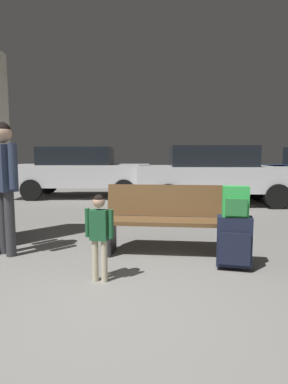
{
  "coord_description": "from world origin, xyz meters",
  "views": [
    {
      "loc": [
        0.29,
        -2.44,
        1.29
      ],
      "look_at": [
        0.26,
        1.3,
        0.85
      ],
      "focal_mm": 29.87,
      "sensor_mm": 36.0,
      "label": 1
    }
  ],
  "objects_px": {
    "bench": "(166,220)",
    "suitcase": "(234,241)",
    "backpack_bright": "(235,202)",
    "parked_car_near": "(215,173)",
    "parked_car_far": "(81,171)",
    "adult": "(4,174)",
    "child": "(99,228)"
  },
  "relations": [
    {
      "from": "bench",
      "to": "parked_car_far",
      "type": "xyz_separation_m",
      "value": [
        -2.25,
        5.61,
        0.36
      ]
    },
    {
      "from": "suitcase",
      "to": "parked_car_far",
      "type": "bearing_deg",
      "value": 115.66
    },
    {
      "from": "bench",
      "to": "parked_car_far",
      "type": "relative_size",
      "value": 0.4
    },
    {
      "from": "bench",
      "to": "backpack_bright",
      "type": "bearing_deg",
      "value": -39.28
    },
    {
      "from": "backpack_bright",
      "to": "suitcase",
      "type": "bearing_deg",
      "value": 117.46
    },
    {
      "from": "child",
      "to": "suitcase",
      "type": "bearing_deg",
      "value": 13.63
    },
    {
      "from": "bench",
      "to": "parked_car_near",
      "type": "relative_size",
      "value": 0.4
    },
    {
      "from": "child",
      "to": "backpack_bright",
      "type": "bearing_deg",
      "value": 13.61
    },
    {
      "from": "parked_car_far",
      "to": "adult",
      "type": "bearing_deg",
      "value": -87.99
    },
    {
      "from": "bench",
      "to": "parked_car_far",
      "type": "distance_m",
      "value": 6.06
    },
    {
      "from": "backpack_bright",
      "to": "bench",
      "type": "bearing_deg",
      "value": 140.72
    },
    {
      "from": "adult",
      "to": "parked_car_near",
      "type": "height_order",
      "value": "adult"
    },
    {
      "from": "adult",
      "to": "backpack_bright",
      "type": "bearing_deg",
      "value": -10.39
    },
    {
      "from": "bench",
      "to": "suitcase",
      "type": "xyz_separation_m",
      "value": [
        0.73,
        -0.6,
        -0.12
      ]
    },
    {
      "from": "backpack_bright",
      "to": "parked_car_near",
      "type": "distance_m",
      "value": 4.96
    },
    {
      "from": "backpack_bright",
      "to": "parked_car_near",
      "type": "relative_size",
      "value": 0.08
    },
    {
      "from": "suitcase",
      "to": "backpack_bright",
      "type": "distance_m",
      "value": 0.45
    },
    {
      "from": "bench",
      "to": "parked_car_near",
      "type": "height_order",
      "value": "parked_car_near"
    },
    {
      "from": "suitcase",
      "to": "parked_car_far",
      "type": "height_order",
      "value": "parked_car_far"
    },
    {
      "from": "backpack_bright",
      "to": "adult",
      "type": "bearing_deg",
      "value": 169.61
    },
    {
      "from": "bench",
      "to": "suitcase",
      "type": "height_order",
      "value": "bench"
    },
    {
      "from": "adult",
      "to": "parked_car_far",
      "type": "height_order",
      "value": "adult"
    },
    {
      "from": "bench",
      "to": "adult",
      "type": "xyz_separation_m",
      "value": [
        -2.05,
        -0.09,
        0.6
      ]
    },
    {
      "from": "backpack_bright",
      "to": "parked_car_far",
      "type": "distance_m",
      "value": 6.89
    },
    {
      "from": "adult",
      "to": "parked_car_far",
      "type": "relative_size",
      "value": 0.41
    },
    {
      "from": "backpack_bright",
      "to": "parked_car_far",
      "type": "height_order",
      "value": "parked_car_far"
    },
    {
      "from": "parked_car_near",
      "to": "child",
      "type": "bearing_deg",
      "value": -113.31
    },
    {
      "from": "backpack_bright",
      "to": "parked_car_near",
      "type": "xyz_separation_m",
      "value": [
        0.8,
        4.89,
        0.03
      ]
    },
    {
      "from": "child",
      "to": "adult",
      "type": "distance_m",
      "value": 1.66
    },
    {
      "from": "bench",
      "to": "parked_car_near",
      "type": "xyz_separation_m",
      "value": [
        1.53,
        4.3,
        0.36
      ]
    },
    {
      "from": "suitcase",
      "to": "backpack_bright",
      "type": "height_order",
      "value": "backpack_bright"
    },
    {
      "from": "parked_car_far",
      "to": "parked_car_near",
      "type": "bearing_deg",
      "value": -19.2
    }
  ]
}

